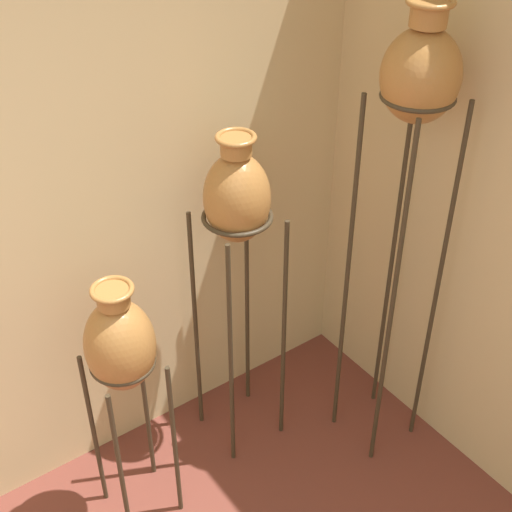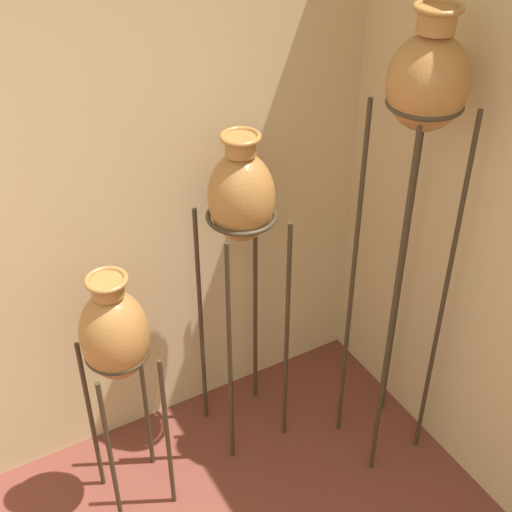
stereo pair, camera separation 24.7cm
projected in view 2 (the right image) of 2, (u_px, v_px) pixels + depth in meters
vase_stand_tall at (425, 101)px, 2.48m from camera, size 0.29×0.29×2.07m
vase_stand_medium at (241, 205)px, 2.81m from camera, size 0.30×0.30×1.58m
vase_stand_short at (115, 338)px, 2.69m from camera, size 0.27×0.27×1.21m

